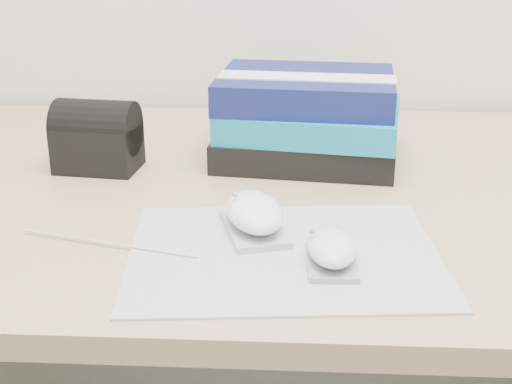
# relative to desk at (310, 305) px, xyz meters

# --- Properties ---
(desk) EXTENTS (1.60, 0.80, 0.73)m
(desk) POSITION_rel_desk_xyz_m (0.00, 0.00, 0.00)
(desk) COLOR tan
(desk) RESTS_ON ground
(mousepad) EXTENTS (0.37, 0.30, 0.00)m
(mousepad) POSITION_rel_desk_xyz_m (-0.04, -0.29, 0.24)
(mousepad) COLOR #94939B
(mousepad) RESTS_ON desk
(mouse_rear) EXTENTS (0.09, 0.13, 0.05)m
(mouse_rear) POSITION_rel_desk_xyz_m (-0.08, -0.23, 0.26)
(mouse_rear) COLOR #B0B1B3
(mouse_rear) RESTS_ON mousepad
(mouse_front) EXTENTS (0.06, 0.10, 0.04)m
(mouse_front) POSITION_rel_desk_xyz_m (0.01, -0.31, 0.25)
(mouse_front) COLOR #949396
(mouse_front) RESTS_ON mousepad
(usb_cable) EXTENTS (0.22, 0.06, 0.00)m
(usb_cable) POSITION_rel_desk_xyz_m (-0.24, -0.28, 0.24)
(usb_cable) COLOR silver
(usb_cable) RESTS_ON mousepad
(book_stack) EXTENTS (0.29, 0.25, 0.13)m
(book_stack) POSITION_rel_desk_xyz_m (-0.01, 0.05, 0.30)
(book_stack) COLOR black
(book_stack) RESTS_ON desk
(pouch) EXTENTS (0.13, 0.09, 0.10)m
(pouch) POSITION_rel_desk_xyz_m (-0.32, -0.02, 0.28)
(pouch) COLOR black
(pouch) RESTS_ON desk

